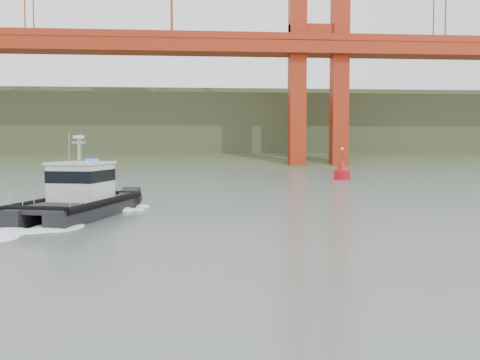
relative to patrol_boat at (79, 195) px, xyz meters
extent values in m
plane|color=#4F5E58|center=(7.88, -9.60, -1.29)|extent=(400.00, 400.00, 0.00)
cube|color=#394829|center=(7.88, 82.40, -1.29)|extent=(500.00, 44.72, 16.25)
cube|color=#394829|center=(7.88, 110.40, 4.71)|extent=(500.00, 70.00, 18.00)
cube|color=#394829|center=(7.88, 135.40, 9.71)|extent=(500.00, 60.00, 16.00)
cube|color=#9E2B13|center=(7.88, 65.40, 20.71)|extent=(260.00, 6.00, 2.20)
cube|color=black|center=(-1.30, 0.18, -0.88)|extent=(3.92, 10.55, 1.15)
cube|color=black|center=(1.21, -0.48, -0.88)|extent=(3.92, 10.55, 1.15)
cube|color=black|center=(-0.16, -0.62, -0.42)|extent=(6.06, 9.82, 0.24)
cube|color=silver|center=(0.08, 0.31, 0.80)|extent=(3.68, 4.09, 2.21)
cube|color=black|center=(0.08, 0.31, 1.20)|extent=(3.75, 4.16, 0.72)
cube|color=silver|center=(0.08, 0.31, 1.98)|extent=(3.91, 4.32, 0.15)
cylinder|color=#989BA0|center=(0.01, 0.03, 2.77)|extent=(0.15, 0.15, 1.73)
cylinder|color=white|center=(0.01, 0.03, 3.59)|extent=(0.67, 0.67, 0.17)
cylinder|color=#B90C14|center=(25.52, 32.76, -0.83)|extent=(2.05, 2.05, 1.37)
cone|color=#B90C14|center=(25.52, 32.76, 0.54)|extent=(1.60, 1.60, 2.05)
cylinder|color=#B90C14|center=(25.52, 32.76, 1.91)|extent=(0.18, 0.18, 1.14)
sphere|color=#E5D87F|center=(25.52, 32.76, 2.59)|extent=(0.34, 0.34, 0.34)
camera|label=1|loc=(7.18, -33.34, 3.12)|focal=40.00mm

